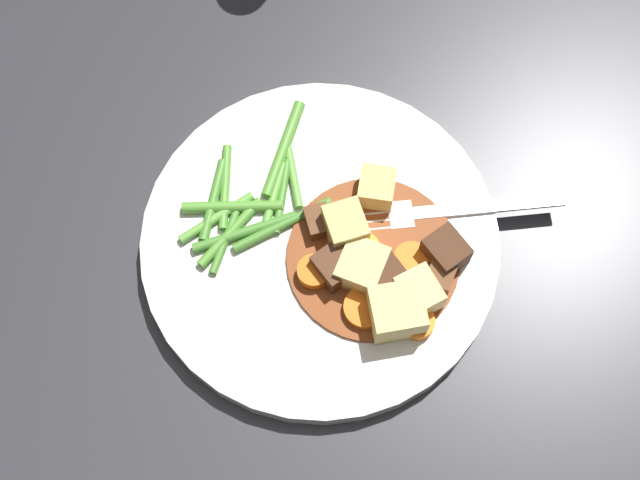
{
  "coord_description": "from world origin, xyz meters",
  "views": [
    {
      "loc": [
        0.09,
        -0.23,
        0.65
      ],
      "look_at": [
        0.0,
        0.0,
        0.02
      ],
      "focal_mm": 51.51,
      "sensor_mm": 36.0,
      "label": 1
    }
  ],
  "objects_px": {
    "meat_chunk_1": "(318,222)",
    "meat_chunk_4": "(446,252)",
    "potato_chunk_3": "(397,312)",
    "fork": "(441,211)",
    "potato_chunk_4": "(345,227)",
    "potato_chunk_2": "(418,294)",
    "carrot_slice_1": "(411,260)",
    "carrot_slice_3": "(365,308)",
    "meat_chunk_3": "(336,266)",
    "carrot_slice_2": "(418,323)",
    "meat_chunk_2": "(384,282)",
    "carrot_slice_0": "(314,272)",
    "dinner_plate": "(320,244)",
    "potato_chunk_0": "(376,188)",
    "carrot_slice_4": "(361,250)",
    "potato_chunk_1": "(362,267)",
    "meat_chunk_0": "(440,276)"
  },
  "relations": [
    {
      "from": "meat_chunk_0",
      "to": "potato_chunk_1",
      "type": "bearing_deg",
      "value": -165.09
    },
    {
      "from": "potato_chunk_0",
      "to": "potato_chunk_1",
      "type": "distance_m",
      "value": 0.06
    },
    {
      "from": "carrot_slice_0",
      "to": "potato_chunk_2",
      "type": "height_order",
      "value": "potato_chunk_2"
    },
    {
      "from": "meat_chunk_1",
      "to": "meat_chunk_4",
      "type": "xyz_separation_m",
      "value": [
        0.1,
        0.01,
        0.0
      ]
    },
    {
      "from": "carrot_slice_1",
      "to": "meat_chunk_1",
      "type": "xyz_separation_m",
      "value": [
        -0.07,
        0.0,
        0.0
      ]
    },
    {
      "from": "carrot_slice_2",
      "to": "meat_chunk_1",
      "type": "height_order",
      "value": "meat_chunk_1"
    },
    {
      "from": "dinner_plate",
      "to": "potato_chunk_3",
      "type": "height_order",
      "value": "potato_chunk_3"
    },
    {
      "from": "carrot_slice_3",
      "to": "carrot_slice_1",
      "type": "bearing_deg",
      "value": 67.85
    },
    {
      "from": "dinner_plate",
      "to": "fork",
      "type": "bearing_deg",
      "value": 34.7
    },
    {
      "from": "meat_chunk_4",
      "to": "fork",
      "type": "xyz_separation_m",
      "value": [
        -0.01,
        0.03,
        -0.01
      ]
    },
    {
      "from": "potato_chunk_0",
      "to": "potato_chunk_2",
      "type": "bearing_deg",
      "value": -50.58
    },
    {
      "from": "meat_chunk_1",
      "to": "potato_chunk_2",
      "type": "bearing_deg",
      "value": -18.06
    },
    {
      "from": "carrot_slice_2",
      "to": "meat_chunk_0",
      "type": "xyz_separation_m",
      "value": [
        0.0,
        0.04,
        0.0
      ]
    },
    {
      "from": "potato_chunk_1",
      "to": "carrot_slice_1",
      "type": "bearing_deg",
      "value": 33.85
    },
    {
      "from": "fork",
      "to": "meat_chunk_1",
      "type": "bearing_deg",
      "value": -152.26
    },
    {
      "from": "carrot_slice_4",
      "to": "potato_chunk_0",
      "type": "xyz_separation_m",
      "value": [
        -0.01,
        0.05,
        0.01
      ]
    },
    {
      "from": "carrot_slice_3",
      "to": "meat_chunk_3",
      "type": "relative_size",
      "value": 1.12
    },
    {
      "from": "fork",
      "to": "potato_chunk_4",
      "type": "bearing_deg",
      "value": -145.17
    },
    {
      "from": "meat_chunk_0",
      "to": "potato_chunk_2",
      "type": "bearing_deg",
      "value": -118.17
    },
    {
      "from": "potato_chunk_0",
      "to": "potato_chunk_2",
      "type": "height_order",
      "value": "potato_chunk_2"
    },
    {
      "from": "dinner_plate",
      "to": "fork",
      "type": "height_order",
      "value": "fork"
    },
    {
      "from": "meat_chunk_1",
      "to": "meat_chunk_0",
      "type": "bearing_deg",
      "value": -5.15
    },
    {
      "from": "potato_chunk_2",
      "to": "potato_chunk_3",
      "type": "distance_m",
      "value": 0.02
    },
    {
      "from": "meat_chunk_3",
      "to": "fork",
      "type": "distance_m",
      "value": 0.09
    },
    {
      "from": "dinner_plate",
      "to": "meat_chunk_3",
      "type": "relative_size",
      "value": 9.75
    },
    {
      "from": "potato_chunk_4",
      "to": "meat_chunk_0",
      "type": "height_order",
      "value": "potato_chunk_4"
    },
    {
      "from": "potato_chunk_3",
      "to": "fork",
      "type": "bearing_deg",
      "value": 86.8
    },
    {
      "from": "potato_chunk_3",
      "to": "potato_chunk_1",
      "type": "bearing_deg",
      "value": 145.53
    },
    {
      "from": "carrot_slice_0",
      "to": "fork",
      "type": "distance_m",
      "value": 0.11
    },
    {
      "from": "carrot_slice_0",
      "to": "meat_chunk_3",
      "type": "relative_size",
      "value": 0.89
    },
    {
      "from": "carrot_slice_4",
      "to": "meat_chunk_4",
      "type": "xyz_separation_m",
      "value": [
        0.06,
        0.02,
        0.01
      ]
    },
    {
      "from": "carrot_slice_1",
      "to": "potato_chunk_4",
      "type": "bearing_deg",
      "value": 176.76
    },
    {
      "from": "potato_chunk_3",
      "to": "meat_chunk_1",
      "type": "bearing_deg",
      "value": 148.44
    },
    {
      "from": "meat_chunk_0",
      "to": "meat_chunk_4",
      "type": "relative_size",
      "value": 0.71
    },
    {
      "from": "carrot_slice_2",
      "to": "potato_chunk_3",
      "type": "bearing_deg",
      "value": -176.39
    },
    {
      "from": "carrot_slice_2",
      "to": "potato_chunk_1",
      "type": "distance_m",
      "value": 0.06
    },
    {
      "from": "meat_chunk_2",
      "to": "carrot_slice_3",
      "type": "bearing_deg",
      "value": -108.23
    },
    {
      "from": "carrot_slice_2",
      "to": "meat_chunk_1",
      "type": "relative_size",
      "value": 1.07
    },
    {
      "from": "carrot_slice_0",
      "to": "potato_chunk_0",
      "type": "bearing_deg",
      "value": 74.97
    },
    {
      "from": "meat_chunk_0",
      "to": "carrot_slice_0",
      "type": "bearing_deg",
      "value": -161.6
    },
    {
      "from": "dinner_plate",
      "to": "carrot_slice_1",
      "type": "height_order",
      "value": "carrot_slice_1"
    },
    {
      "from": "potato_chunk_3",
      "to": "meat_chunk_4",
      "type": "bearing_deg",
      "value": 72.01
    },
    {
      "from": "meat_chunk_1",
      "to": "carrot_slice_2",
      "type": "bearing_deg",
      "value": -26.36
    },
    {
      "from": "potato_chunk_0",
      "to": "meat_chunk_4",
      "type": "bearing_deg",
      "value": -25.2
    },
    {
      "from": "potato_chunk_2",
      "to": "meat_chunk_4",
      "type": "relative_size",
      "value": 1.05
    },
    {
      "from": "potato_chunk_2",
      "to": "meat_chunk_0",
      "type": "xyz_separation_m",
      "value": [
        0.01,
        0.02,
        -0.0
      ]
    },
    {
      "from": "carrot_slice_2",
      "to": "fork",
      "type": "bearing_deg",
      "value": 97.21
    },
    {
      "from": "meat_chunk_4",
      "to": "carrot_slice_0",
      "type": "bearing_deg",
      "value": -151.01
    },
    {
      "from": "potato_chunk_1",
      "to": "meat_chunk_0",
      "type": "xyz_separation_m",
      "value": [
        0.06,
        0.01,
        -0.0
      ]
    },
    {
      "from": "carrot_slice_2",
      "to": "meat_chunk_2",
      "type": "relative_size",
      "value": 0.77
    }
  ]
}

